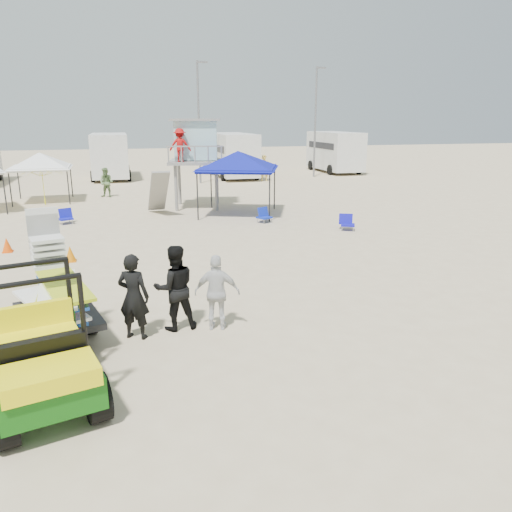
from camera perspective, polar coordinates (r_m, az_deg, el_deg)
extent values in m
plane|color=beige|center=(9.05, 1.96, -13.15)|extent=(140.00, 140.00, 0.00)
cube|color=#0F540D|center=(8.68, -23.38, -11.27)|extent=(2.06, 3.05, 0.49)
cube|color=#FFEC0D|center=(8.56, -23.60, -9.47)|extent=(1.43, 1.08, 0.27)
cube|color=black|center=(10.81, -21.74, -6.33)|extent=(1.95, 2.42, 0.13)
cylinder|color=black|center=(10.99, -24.80, -7.69)|extent=(0.36, 0.60, 0.56)
imported|color=black|center=(10.31, -13.81, -4.53)|extent=(0.77, 0.67, 1.78)
imported|color=black|center=(10.58, -9.26, -3.61)|extent=(0.95, 0.77, 1.83)
imported|color=silver|center=(10.49, -4.46, -4.20)|extent=(1.03, 0.66, 1.62)
cylinder|color=gray|center=(24.23, -8.66, 7.61)|extent=(0.16, 0.16, 2.20)
cube|color=gray|center=(25.19, -6.81, 10.65)|extent=(3.11, 3.11, 0.14)
cube|color=#9EC9CC|center=(25.39, -6.97, 13.01)|extent=(2.33, 2.13, 1.85)
imported|color=#B20F0F|center=(24.17, -8.24, 12.41)|extent=(1.00, 0.57, 1.55)
cylinder|color=black|center=(21.43, -5.21, 6.67)|extent=(0.06, 0.06, 2.16)
pyramid|color=#0D1594|center=(23.09, -2.09, 11.92)|extent=(4.28, 4.28, 0.80)
cube|color=#0D1594|center=(23.15, -2.07, 9.95)|extent=(4.28, 4.28, 0.18)
cylinder|color=black|center=(28.19, -26.33, 6.92)|extent=(0.06, 0.06, 1.85)
pyramid|color=white|center=(29.16, -23.55, 10.79)|extent=(2.99, 2.99, 0.80)
cube|color=white|center=(29.22, -23.38, 9.24)|extent=(2.99, 2.99, 0.18)
imported|color=yellow|center=(28.05, -23.12, 7.34)|extent=(2.33, 2.36, 1.94)
cone|color=orange|center=(16.62, -20.46, 0.24)|extent=(0.34, 0.34, 0.50)
cone|color=#F04C07|center=(18.64, -26.58, 1.14)|extent=(0.34, 0.34, 0.50)
cube|color=#1015B3|center=(22.69, -20.95, 3.98)|extent=(0.70, 0.68, 0.06)
cube|color=#1015B3|center=(22.89, -20.95, 4.59)|extent=(0.56, 0.38, 0.44)
cylinder|color=#B2B2B7|center=(22.54, -21.52, 3.54)|extent=(0.03, 0.03, 0.20)
cube|color=#1028B5|center=(21.50, 0.97, 4.42)|extent=(0.71, 0.70, 0.06)
cube|color=#1028B5|center=(21.69, 0.79, 5.06)|extent=(0.56, 0.41, 0.44)
cylinder|color=#B2B2B7|center=(21.27, 0.54, 3.97)|extent=(0.03, 0.03, 0.20)
cube|color=#110FAC|center=(20.30, 10.45, 3.51)|extent=(0.70, 0.68, 0.06)
cube|color=#110FAC|center=(20.48, 10.19, 4.19)|extent=(0.56, 0.39, 0.44)
cylinder|color=#B2B2B7|center=(20.06, 10.11, 3.03)|extent=(0.03, 0.03, 0.20)
cube|color=silver|center=(39.17, -16.36, 11.06)|extent=(2.50, 6.50, 3.00)
cube|color=black|center=(39.15, -16.41, 11.72)|extent=(2.54, 5.20, 0.50)
cylinder|color=black|center=(37.26, -18.18, 8.63)|extent=(0.25, 0.80, 0.80)
cube|color=silver|center=(38.59, -2.65, 11.60)|extent=(2.50, 7.00, 3.00)
cube|color=black|center=(38.56, -2.66, 12.26)|extent=(2.54, 5.60, 0.50)
cylinder|color=black|center=(36.27, -3.79, 9.19)|extent=(0.25, 0.80, 0.80)
cube|color=silver|center=(42.85, 8.98, 11.81)|extent=(2.50, 6.60, 3.00)
cube|color=black|center=(42.82, 9.01, 12.41)|extent=(2.54, 5.28, 0.50)
cylinder|color=black|center=(40.52, 8.48, 9.71)|extent=(0.25, 0.80, 0.80)
cylinder|color=slate|center=(35.00, -6.55, 14.81)|extent=(0.14, 0.14, 8.00)
cylinder|color=slate|center=(38.84, 6.78, 14.85)|extent=(0.14, 0.14, 8.00)
imported|color=#607F4C|center=(29.75, -16.72, 8.05)|extent=(1.00, 0.92, 1.66)
imported|color=gold|center=(36.02, 0.98, 10.02)|extent=(0.71, 0.50, 1.85)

